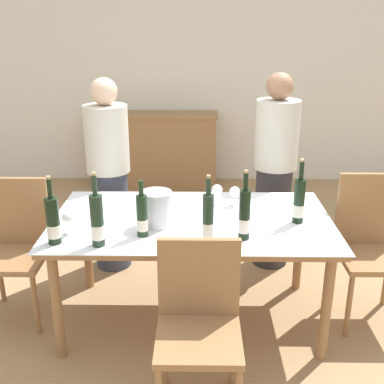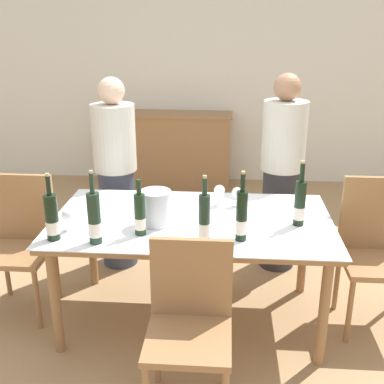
% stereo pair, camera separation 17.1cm
% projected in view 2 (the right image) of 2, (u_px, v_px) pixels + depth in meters
% --- Properties ---
extents(ground_plane, '(12.00, 12.00, 0.00)m').
position_uv_depth(ground_plane, '(192.00, 317.00, 3.26)').
color(ground_plane, '#A37F56').
extents(back_wall, '(8.00, 0.10, 2.80)m').
position_uv_depth(back_wall, '(211.00, 64.00, 5.61)').
color(back_wall, silver).
rests_on(back_wall, ground_plane).
extents(sideboard_cabinet, '(1.48, 0.46, 0.86)m').
position_uv_depth(sideboard_cabinet, '(169.00, 150.00, 5.71)').
color(sideboard_cabinet, '#996B42').
rests_on(sideboard_cabinet, ground_plane).
extents(dining_table, '(1.74, 0.98, 0.73)m').
position_uv_depth(dining_table, '(192.00, 229.00, 3.03)').
color(dining_table, '#996B42').
rests_on(dining_table, ground_plane).
extents(ice_bucket, '(0.19, 0.19, 0.22)m').
position_uv_depth(ice_bucket, '(156.00, 207.00, 2.89)').
color(ice_bucket, silver).
rests_on(ice_bucket, dining_table).
extents(wine_bottle_0, '(0.07, 0.07, 0.33)m').
position_uv_depth(wine_bottle_0, '(140.00, 215.00, 2.76)').
color(wine_bottle_0, black).
rests_on(wine_bottle_0, dining_table).
extents(wine_bottle_1, '(0.07, 0.07, 0.42)m').
position_uv_depth(wine_bottle_1, '(94.00, 219.00, 2.65)').
color(wine_bottle_1, '#1E3323').
rests_on(wine_bottle_1, dining_table).
extents(wine_bottle_2, '(0.07, 0.07, 0.40)m').
position_uv_depth(wine_bottle_2, '(300.00, 204.00, 2.88)').
color(wine_bottle_2, black).
rests_on(wine_bottle_2, dining_table).
extents(wine_bottle_3, '(0.08, 0.08, 0.39)m').
position_uv_depth(wine_bottle_3, '(52.00, 218.00, 2.69)').
color(wine_bottle_3, black).
rests_on(wine_bottle_3, dining_table).
extents(wine_bottle_4, '(0.06, 0.06, 0.40)m').
position_uv_depth(wine_bottle_4, '(204.00, 220.00, 2.64)').
color(wine_bottle_4, '#1E3323').
rests_on(wine_bottle_4, dining_table).
extents(wine_bottle_5, '(0.07, 0.07, 0.41)m').
position_uv_depth(wine_bottle_5, '(242.00, 217.00, 2.68)').
color(wine_bottle_5, black).
rests_on(wine_bottle_5, dining_table).
extents(wine_glass_0, '(0.08, 0.08, 0.14)m').
position_uv_depth(wine_glass_0, '(68.00, 216.00, 2.82)').
color(wine_glass_0, white).
rests_on(wine_glass_0, dining_table).
extents(wine_glass_1, '(0.07, 0.07, 0.13)m').
position_uv_depth(wine_glass_1, '(167.00, 202.00, 3.04)').
color(wine_glass_1, white).
rests_on(wine_glass_1, dining_table).
extents(wine_glass_2, '(0.07, 0.07, 0.14)m').
position_uv_depth(wine_glass_2, '(219.00, 191.00, 3.20)').
color(wine_glass_2, white).
rests_on(wine_glass_2, dining_table).
extents(wine_glass_3, '(0.08, 0.08, 0.13)m').
position_uv_depth(wine_glass_3, '(237.00, 194.00, 3.19)').
color(wine_glass_3, white).
rests_on(wine_glass_3, dining_table).
extents(chair_near_front, '(0.42, 0.42, 0.88)m').
position_uv_depth(chair_near_front, '(190.00, 316.00, 2.40)').
color(chair_near_front, '#996B42').
rests_on(chair_near_front, ground_plane).
extents(chair_left_end, '(0.42, 0.42, 0.93)m').
position_uv_depth(chair_left_end, '(21.00, 236.00, 3.24)').
color(chair_left_end, '#996B42').
rests_on(chair_left_end, ground_plane).
extents(chair_right_end, '(0.42, 0.42, 0.97)m').
position_uv_depth(chair_right_end, '(375.00, 244.00, 3.07)').
color(chair_right_end, '#996B42').
rests_on(chair_right_end, ground_plane).
extents(person_host, '(0.33, 0.33, 1.51)m').
position_uv_depth(person_host, '(116.00, 176.00, 3.74)').
color(person_host, '#383F56').
rests_on(person_host, ground_plane).
extents(person_guest_left, '(0.33, 0.33, 1.54)m').
position_uv_depth(person_guest_left, '(282.00, 175.00, 3.70)').
color(person_guest_left, '#2D2D33').
rests_on(person_guest_left, ground_plane).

